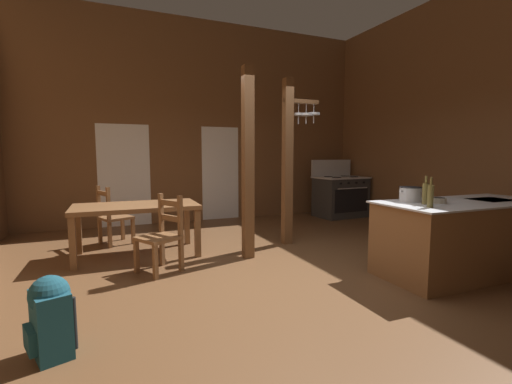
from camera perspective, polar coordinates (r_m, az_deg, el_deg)
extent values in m
cube|color=brown|center=(4.43, 5.05, -13.70)|extent=(8.14, 8.55, 0.10)
cube|color=brown|center=(7.90, -8.61, 11.08)|extent=(8.14, 0.14, 4.28)
cube|color=brown|center=(6.83, 34.76, 10.86)|extent=(0.14, 8.55, 4.28)
cube|color=white|center=(7.57, -20.54, 2.51)|extent=(1.00, 0.01, 2.05)
cube|color=white|center=(7.91, -5.77, 3.01)|extent=(0.84, 0.01, 2.05)
cube|color=brown|center=(5.00, 30.49, -6.47)|extent=(2.12, 0.94, 0.87)
cube|color=#B7BABF|center=(4.93, 30.77, -1.42)|extent=(2.18, 1.00, 0.02)
cube|color=black|center=(5.31, 33.87, -1.02)|extent=(0.53, 0.41, 0.00)
cube|color=black|center=(5.35, 26.57, -9.71)|extent=(2.00, 0.08, 0.10)
cube|color=#2F2F2F|center=(8.44, 13.51, -0.86)|extent=(1.14, 0.82, 0.90)
cube|color=black|center=(8.15, 15.22, -1.35)|extent=(0.93, 0.06, 0.52)
cylinder|color=#B7BABF|center=(8.10, 15.40, 0.59)|extent=(0.83, 0.07, 0.02)
cube|color=#B7BABF|center=(8.40, 13.59, 2.29)|extent=(1.18, 0.86, 0.03)
cube|color=#B7BABF|center=(8.67, 12.11, 3.80)|extent=(1.14, 0.10, 0.40)
cylinder|color=black|center=(8.44, 15.55, 2.40)|extent=(0.21, 0.21, 0.01)
cylinder|color=black|center=(8.12, 12.93, 2.33)|extent=(0.21, 0.21, 0.01)
cylinder|color=black|center=(8.67, 14.21, 2.53)|extent=(0.21, 0.21, 0.01)
cylinder|color=black|center=(8.36, 11.62, 2.46)|extent=(0.21, 0.21, 0.01)
cylinder|color=black|center=(8.32, 17.08, 1.51)|extent=(0.05, 0.03, 0.04)
cylinder|color=black|center=(8.17, 15.96, 1.46)|extent=(0.05, 0.03, 0.04)
cylinder|color=black|center=(8.03, 14.79, 1.42)|extent=(0.05, 0.03, 0.04)
cylinder|color=black|center=(7.89, 13.58, 1.37)|extent=(0.05, 0.03, 0.04)
cube|color=brown|center=(5.67, 5.11, 4.75)|extent=(0.14, 0.14, 2.63)
cube|color=brown|center=(5.84, 7.32, 14.36)|extent=(0.61, 0.09, 0.06)
cylinder|color=#B7BABF|center=(5.80, 6.91, 13.49)|extent=(0.01, 0.01, 0.19)
cylinder|color=#B7BABF|center=(5.79, 6.90, 12.38)|extent=(0.17, 0.17, 0.04)
cylinder|color=#B7BABF|center=(5.78, 6.89, 11.59)|extent=(0.02, 0.02, 0.14)
cylinder|color=#B7BABF|center=(5.87, 8.14, 13.40)|extent=(0.01, 0.01, 0.18)
cylinder|color=#B7BABF|center=(5.86, 8.12, 12.31)|extent=(0.22, 0.22, 0.04)
cylinder|color=#B7BABF|center=(5.85, 8.11, 11.54)|extent=(0.02, 0.02, 0.14)
cylinder|color=#B7BABF|center=(5.94, 9.34, 13.37)|extent=(0.01, 0.01, 0.17)
cylinder|color=#B7BABF|center=(5.93, 9.32, 12.38)|extent=(0.19, 0.19, 0.04)
cylinder|color=#B7BABF|center=(5.92, 9.31, 11.61)|extent=(0.02, 0.02, 0.14)
cube|color=brown|center=(4.86, -1.32, 4.55)|extent=(0.14, 0.14, 2.63)
cube|color=brown|center=(5.29, -18.83, -2.26)|extent=(1.72, 0.93, 0.06)
cube|color=brown|center=(5.76, -26.83, -5.67)|extent=(0.08, 0.08, 0.68)
cube|color=brown|center=(5.83, -11.12, -4.98)|extent=(0.08, 0.08, 0.68)
cube|color=brown|center=(5.00, -27.58, -7.43)|extent=(0.08, 0.08, 0.68)
cube|color=brown|center=(5.08, -9.45, -6.59)|extent=(0.08, 0.08, 0.68)
cube|color=brown|center=(6.15, -21.74, -3.87)|extent=(0.57, 0.57, 0.04)
cube|color=brown|center=(6.44, -20.79, -5.44)|extent=(0.07, 0.07, 0.41)
cube|color=brown|center=(6.10, -19.30, -6.01)|extent=(0.07, 0.07, 0.41)
cube|color=brown|center=(6.25, -24.06, -3.40)|extent=(0.07, 0.07, 0.95)
cube|color=brown|center=(5.90, -22.71, -3.88)|extent=(0.07, 0.07, 0.95)
cube|color=brown|center=(6.02, -23.55, -0.21)|extent=(0.18, 0.37, 0.07)
cube|color=brown|center=(6.05, -23.47, -2.00)|extent=(0.18, 0.37, 0.07)
cube|color=brown|center=(4.51, -15.52, -7.19)|extent=(0.60, 0.60, 0.04)
cube|color=brown|center=(4.31, -15.99, -10.91)|extent=(0.07, 0.07, 0.41)
cube|color=brown|center=(4.62, -18.79, -9.87)|extent=(0.07, 0.07, 0.41)
cube|color=brown|center=(4.47, -12.11, -6.64)|extent=(0.07, 0.07, 0.95)
cube|color=brown|center=(4.76, -15.05, -5.92)|extent=(0.07, 0.07, 0.95)
cube|color=brown|center=(4.55, -13.74, -1.77)|extent=(0.21, 0.35, 0.07)
cube|color=brown|center=(4.58, -13.68, -4.13)|extent=(0.21, 0.35, 0.07)
cube|color=#194756|center=(3.07, -30.25, -17.97)|extent=(0.31, 0.37, 0.48)
cube|color=#194756|center=(3.08, -32.68, -19.50)|extent=(0.13, 0.23, 0.17)
cylinder|color=black|center=(3.01, -27.40, -18.34)|extent=(0.05, 0.05, 0.38)
cylinder|color=black|center=(3.18, -28.31, -17.02)|extent=(0.05, 0.05, 0.38)
sphere|color=#194756|center=(2.99, -30.48, -14.11)|extent=(0.35, 0.35, 0.27)
cylinder|color=#B7BABF|center=(4.60, 23.72, -0.38)|extent=(0.25, 0.25, 0.17)
cylinder|color=black|center=(4.59, 23.76, 0.72)|extent=(0.26, 0.26, 0.01)
cylinder|color=#B7BABF|center=(4.49, 22.53, 0.08)|extent=(0.05, 0.02, 0.02)
cylinder|color=#B7BABF|center=(4.69, 24.90, 0.21)|extent=(0.05, 0.02, 0.02)
cylinder|color=#B2A893|center=(4.61, 27.44, -1.21)|extent=(0.17, 0.17, 0.06)
cylinder|color=black|center=(4.60, 27.46, -0.82)|extent=(0.14, 0.14, 0.00)
cylinder|color=brown|center=(4.41, 25.77, -0.26)|extent=(0.07, 0.07, 0.24)
cylinder|color=brown|center=(4.40, 25.86, 1.81)|extent=(0.03, 0.03, 0.08)
cylinder|color=brown|center=(4.17, 26.41, -0.64)|extent=(0.06, 0.06, 0.24)
cylinder|color=brown|center=(4.15, 26.52, 1.57)|extent=(0.03, 0.03, 0.08)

